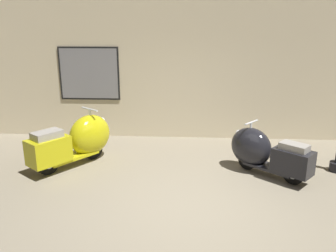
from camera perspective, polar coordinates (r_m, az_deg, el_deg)
The scene contains 4 objects.
ground_plane at distance 5.37m, azimuth 3.20°, elevation -14.09°, with size 60.00×60.00×0.00m, color gray.
showroom_back_wall at distance 8.38m, azimuth 3.55°, elevation 11.00°, with size 18.00×0.24×3.87m.
scooter_0 at distance 7.14m, azimuth -14.56°, elevation -2.26°, with size 1.48×1.73×1.09m.
scooter_1 at distance 6.69m, azimuth 15.40°, elevation -4.11°, with size 1.50×1.38×0.97m.
Camera 1 is at (-0.00, -4.62, 2.73)m, focal length 36.95 mm.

